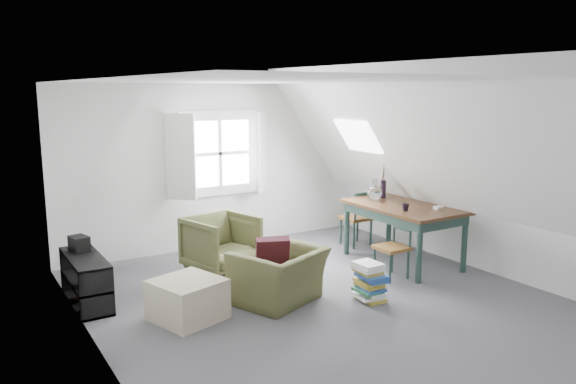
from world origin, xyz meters
TOP-DOWN VIEW (x-y plane):
  - floor at (0.00, 0.00)m, footprint 5.50×5.50m
  - ceiling at (0.00, 0.00)m, footprint 5.50×5.50m
  - wall_back at (0.00, 2.75)m, footprint 5.00×0.00m
  - wall_front at (0.00, -2.75)m, footprint 5.00×0.00m
  - wall_left at (-2.50, 0.00)m, footprint 0.00×5.50m
  - wall_right at (2.50, 0.00)m, footprint 0.00×5.50m
  - slope_left at (-1.55, 0.00)m, footprint 3.19×5.50m
  - slope_right at (1.55, 0.00)m, footprint 3.19×5.50m
  - dormer_window at (0.00, 2.68)m, footprint 1.71×0.35m
  - skylight at (1.55, 1.30)m, footprint 0.35×0.75m
  - armchair_near at (-0.44, 0.20)m, footprint 1.19×1.12m
  - armchair_far at (-0.52, 1.58)m, footprint 0.99×1.01m
  - throw_pillow at (-0.44, 0.35)m, footprint 0.44×0.35m
  - ottoman at (-1.52, 0.28)m, footprint 0.82×0.82m
  - dining_table at (1.80, 0.57)m, footprint 1.00×1.66m
  - demijohn at (1.65, 1.02)m, footprint 0.22×0.22m
  - vase_twigs at (1.90, 1.12)m, footprint 0.08×0.09m
  - cup at (1.55, 0.27)m, footprint 0.13×0.13m
  - paper_box at (2.00, 0.12)m, footprint 0.13×0.09m
  - dining_chair_far at (1.80, 1.59)m, footprint 0.41×0.41m
  - dining_chair_near at (1.26, 0.16)m, footprint 0.38×0.38m
  - media_shelf at (-2.34, 1.27)m, footprint 0.36×1.09m
  - electronics_box at (-2.34, 1.56)m, footprint 0.22×0.27m
  - magazine_stack at (0.48, -0.31)m, footprint 0.34×0.40m

SIDE VIEW (x-z plane):
  - floor at x=0.00m, z-range 0.00..0.00m
  - armchair_near at x=-0.44m, z-range -0.31..0.31m
  - armchair_far at x=-0.52m, z-range -0.38..0.38m
  - ottoman at x=-1.52m, z-range 0.00..0.43m
  - magazine_stack at x=0.48m, z-range 0.00..0.45m
  - media_shelf at x=-2.34m, z-range -0.03..0.53m
  - dining_chair_near at x=1.26m, z-range 0.02..0.82m
  - dining_chair_far at x=1.80m, z-range 0.02..0.89m
  - throw_pillow at x=-0.44m, z-range 0.34..0.75m
  - electronics_box at x=-2.34m, z-range 0.54..0.74m
  - dining_table at x=1.80m, z-range 0.31..1.14m
  - cup at x=1.55m, z-range 0.78..0.88m
  - paper_box at x=2.00m, z-range 0.83..0.87m
  - demijohn at x=1.65m, z-range 0.80..1.11m
  - vase_twigs at x=1.90m, z-range 0.65..1.30m
  - wall_back at x=0.00m, z-range -1.25..3.75m
  - wall_front at x=0.00m, z-range -1.25..3.75m
  - wall_left at x=-2.50m, z-range -1.50..4.00m
  - wall_right at x=2.50m, z-range -1.50..4.00m
  - dormer_window at x=0.00m, z-range 0.80..2.10m
  - skylight at x=1.55m, z-range 1.51..1.98m
  - slope_left at x=-1.55m, z-range -0.47..4.02m
  - slope_right at x=1.55m, z-range -0.47..4.02m
  - ceiling at x=0.00m, z-range 2.50..2.50m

